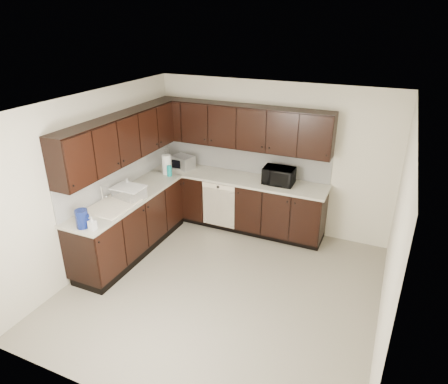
# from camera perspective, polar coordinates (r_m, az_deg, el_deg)

# --- Properties ---
(floor) EXTENTS (4.00, 4.00, 0.00)m
(floor) POSITION_cam_1_polar(r_m,az_deg,el_deg) (5.62, -0.24, -13.56)
(floor) COLOR gray
(floor) RESTS_ON ground
(ceiling) EXTENTS (4.00, 4.00, 0.00)m
(ceiling) POSITION_cam_1_polar(r_m,az_deg,el_deg) (4.55, -0.30, 12.23)
(ceiling) COLOR white
(ceiling) RESTS_ON wall_back
(wall_back) EXTENTS (4.00, 0.02, 2.50)m
(wall_back) POSITION_cam_1_polar(r_m,az_deg,el_deg) (6.70, 6.80, 4.87)
(wall_back) COLOR beige
(wall_back) RESTS_ON floor
(wall_left) EXTENTS (0.02, 4.00, 2.50)m
(wall_left) POSITION_cam_1_polar(r_m,az_deg,el_deg) (5.99, -17.99, 1.48)
(wall_left) COLOR beige
(wall_left) RESTS_ON floor
(wall_right) EXTENTS (0.02, 4.00, 2.50)m
(wall_right) POSITION_cam_1_polar(r_m,az_deg,el_deg) (4.61, 23.17, -6.34)
(wall_right) COLOR beige
(wall_right) RESTS_ON floor
(wall_front) EXTENTS (4.00, 0.02, 2.50)m
(wall_front) POSITION_cam_1_polar(r_m,az_deg,el_deg) (3.52, -14.27, -15.23)
(wall_front) COLOR beige
(wall_front) RESTS_ON floor
(lower_cabinets) EXTENTS (3.00, 2.80, 0.90)m
(lower_cabinets) POSITION_cam_1_polar(r_m,az_deg,el_deg) (6.62, -4.26, -3.11)
(lower_cabinets) COLOR black
(lower_cabinets) RESTS_ON floor
(countertop) EXTENTS (3.03, 2.83, 0.04)m
(countertop) POSITION_cam_1_polar(r_m,az_deg,el_deg) (6.41, -4.43, 0.91)
(countertop) COLOR beige
(countertop) RESTS_ON lower_cabinets
(backsplash) EXTENTS (3.00, 2.80, 0.48)m
(backsplash) POSITION_cam_1_polar(r_m,az_deg,el_deg) (6.58, -5.25, 3.95)
(backsplash) COLOR white
(backsplash) RESTS_ON countertop
(upper_cabinets) EXTENTS (3.00, 2.80, 0.70)m
(upper_cabinets) POSITION_cam_1_polar(r_m,az_deg,el_deg) (6.25, -5.03, 8.55)
(upper_cabinets) COLOR black
(upper_cabinets) RESTS_ON wall_back
(dishwasher) EXTENTS (0.58, 0.04, 0.78)m
(dishwasher) POSITION_cam_1_polar(r_m,az_deg,el_deg) (6.68, -0.77, -1.52)
(dishwasher) COLOR beige
(dishwasher) RESTS_ON lower_cabinets
(sink) EXTENTS (0.54, 0.82, 0.42)m
(sink) POSITION_cam_1_polar(r_m,az_deg,el_deg) (5.94, -15.29, -2.32)
(sink) COLOR beige
(sink) RESTS_ON countertop
(microwave) EXTENTS (0.50, 0.34, 0.27)m
(microwave) POSITION_cam_1_polar(r_m,az_deg,el_deg) (6.43, 7.83, 2.32)
(microwave) COLOR black
(microwave) RESTS_ON countertop
(soap_bottle_a) EXTENTS (0.09, 0.09, 0.18)m
(soap_bottle_a) POSITION_cam_1_polar(r_m,az_deg,el_deg) (5.29, -18.33, -4.24)
(soap_bottle_a) COLOR gray
(soap_bottle_a) RESTS_ON countertop
(soap_bottle_b) EXTENTS (0.10, 0.11, 0.24)m
(soap_bottle_b) POSITION_cam_1_polar(r_m,az_deg,el_deg) (6.22, -13.62, 0.90)
(soap_bottle_b) COLOR gray
(soap_bottle_b) RESTS_ON countertop
(toaster_oven) EXTENTS (0.42, 0.35, 0.23)m
(toaster_oven) POSITION_cam_1_polar(r_m,az_deg,el_deg) (7.07, -5.86, 4.27)
(toaster_oven) COLOR silver
(toaster_oven) RESTS_ON countertop
(storage_bin) EXTENTS (0.49, 0.40, 0.17)m
(storage_bin) POSITION_cam_1_polar(r_m,az_deg,el_deg) (6.05, -13.41, -0.08)
(storage_bin) COLOR silver
(storage_bin) RESTS_ON countertop
(blue_pitcher) EXTENTS (0.20, 0.20, 0.24)m
(blue_pitcher) POSITION_cam_1_polar(r_m,az_deg,el_deg) (5.38, -19.62, -3.61)
(blue_pitcher) COLOR navy
(blue_pitcher) RESTS_ON countertop
(teal_tumbler) EXTENTS (0.08, 0.08, 0.18)m
(teal_tumbler) POSITION_cam_1_polar(r_m,az_deg,el_deg) (6.76, -7.82, 3.01)
(teal_tumbler) COLOR #0D9395
(teal_tumbler) RESTS_ON countertop
(paper_towel_roll) EXTENTS (0.16, 0.16, 0.33)m
(paper_towel_roll) POSITION_cam_1_polar(r_m,az_deg,el_deg) (6.83, -8.19, 3.92)
(paper_towel_roll) COLOR white
(paper_towel_roll) RESTS_ON countertop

